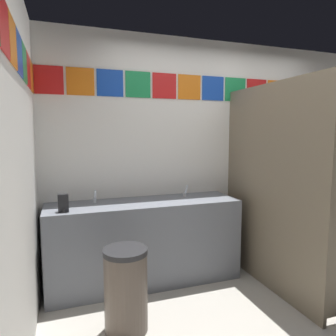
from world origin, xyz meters
name	(u,v)px	position (x,y,z in m)	size (l,w,h in m)	color
ground_plane	(290,328)	(0.00, 0.00, 0.00)	(8.39, 8.39, 0.00)	#B2ADA3
wall_back	(210,153)	(0.00, 1.45, 1.30)	(3.81, 0.09, 2.58)	white
wall_side	(7,177)	(-1.95, 0.00, 1.30)	(0.09, 2.82, 2.58)	white
vanity_counter	(145,241)	(-0.89, 1.13, 0.43)	(1.93, 0.55, 0.84)	slate
faucet_left	(95,198)	(-1.37, 1.22, 0.90)	(0.04, 0.10, 0.14)	silver
faucet_right	(185,192)	(-0.41, 1.22, 0.90)	(0.04, 0.10, 0.14)	silver
soap_dispenser	(63,203)	(-1.67, 0.98, 0.92)	(0.09, 0.09, 0.16)	black
stall_divider	(301,191)	(0.41, 0.40, 1.01)	(0.92, 1.51, 2.01)	#726651
toilet	(283,240)	(0.72, 0.97, 0.30)	(0.39, 0.49, 0.74)	white
trash_bin	(126,290)	(-1.23, 0.40, 0.33)	(0.34, 0.34, 0.66)	brown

